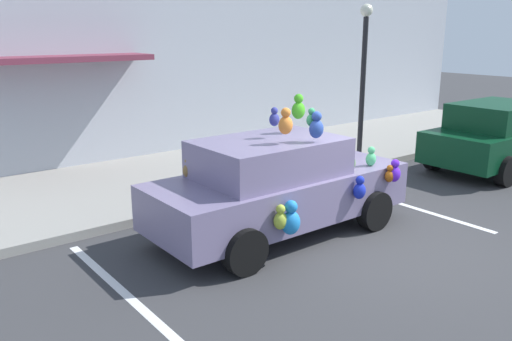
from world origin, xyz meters
TOP-DOWN VIEW (x-y plane):
  - ground_plane at (0.00, 0.00)m, footprint 60.00×60.00m
  - sidewalk at (0.00, 5.00)m, footprint 24.00×4.00m
  - storefront_building at (-0.02, 7.14)m, footprint 24.00×1.25m
  - parking_stripe_front at (1.81, 1.00)m, footprint 0.12×3.60m
  - parking_stripe_rear at (-3.69, 1.00)m, footprint 0.12×3.60m
  - plush_covered_car at (-0.93, 1.34)m, footprint 4.20×2.00m
  - parked_sedan_behind at (5.64, 1.28)m, footprint 4.02×1.90m
  - teddy_bear_on_sidewalk at (-0.52, 3.65)m, footprint 0.40×0.33m
  - street_lamp_post at (3.44, 3.50)m, footprint 0.28×0.28m

SIDE VIEW (x-z plane):
  - ground_plane at x=0.00m, z-range 0.00..0.00m
  - parking_stripe_front at x=1.81m, z-range 0.00..0.01m
  - parking_stripe_rear at x=-3.69m, z-range 0.00..0.01m
  - sidewalk at x=0.00m, z-range 0.00..0.15m
  - teddy_bear_on_sidewalk at x=-0.52m, z-range 0.12..0.88m
  - parked_sedan_behind at x=5.64m, z-range 0.02..1.56m
  - plush_covered_car at x=-0.93m, z-range -0.28..1.88m
  - street_lamp_post at x=3.44m, z-range 0.57..4.11m
  - storefront_building at x=-0.02m, z-range -0.01..6.39m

